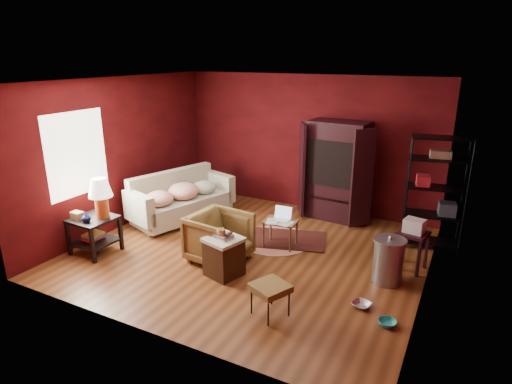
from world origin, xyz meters
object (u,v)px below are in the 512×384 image
(hamper, at_px, (224,256))
(wire_shelving, at_px, (437,188))
(tv_armoire, at_px, (336,169))
(armchair, at_px, (219,235))
(sofa, at_px, (182,202))
(laptop_desk, at_px, (281,223))
(side_table, at_px, (97,209))

(hamper, distance_m, wire_shelving, 3.69)
(tv_armoire, bearing_deg, armchair, -106.68)
(sofa, xyz_separation_m, tv_armoire, (2.66, 1.49, 0.66))
(armchair, xyz_separation_m, laptop_desk, (0.65, 0.93, -0.01))
(hamper, distance_m, laptop_desk, 1.35)
(sofa, height_order, wire_shelving, wire_shelving)
(armchair, xyz_separation_m, side_table, (-1.94, -0.65, 0.33))
(armchair, relative_size, side_table, 0.68)
(sofa, xyz_separation_m, hamper, (1.92, -1.54, -0.05))
(wire_shelving, bearing_deg, hamper, -146.40)
(laptop_desk, bearing_deg, tv_armoire, 73.96)
(sofa, relative_size, side_table, 1.45)
(tv_armoire, bearing_deg, hamper, -98.84)
(side_table, height_order, hamper, side_table)
(hamper, relative_size, wire_shelving, 0.36)
(sofa, xyz_separation_m, side_table, (-0.33, -1.82, 0.41))
(laptop_desk, height_order, tv_armoire, tv_armoire)
(laptop_desk, distance_m, tv_armoire, 1.88)
(armchair, distance_m, laptop_desk, 1.13)
(sofa, distance_m, hamper, 2.47)
(hamper, relative_size, laptop_desk, 1.00)
(side_table, bearing_deg, sofa, 79.78)
(sofa, bearing_deg, laptop_desk, -74.40)
(tv_armoire, distance_m, wire_shelving, 1.98)
(hamper, xyz_separation_m, tv_armoire, (0.74, 3.04, 0.71))
(hamper, bearing_deg, tv_armoire, 76.30)
(tv_armoire, bearing_deg, laptop_desk, -98.26)
(hamper, bearing_deg, armchair, 129.76)
(hamper, height_order, tv_armoire, tv_armoire)
(wire_shelving, bearing_deg, armchair, -154.10)
(sofa, height_order, tv_armoire, tv_armoire)
(armchair, distance_m, hamper, 0.50)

